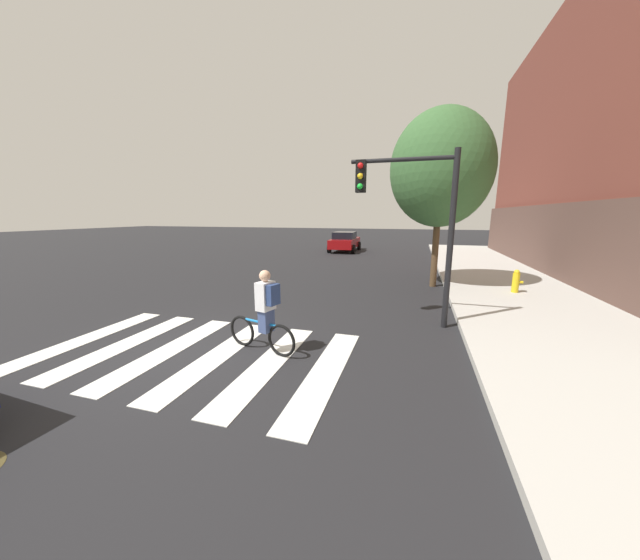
{
  "coord_description": "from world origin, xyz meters",
  "views": [
    {
      "loc": [
        4.37,
        -5.06,
        2.73
      ],
      "look_at": [
        2.0,
        2.88,
        1.05
      ],
      "focal_mm": 18.02,
      "sensor_mm": 36.0,
      "label": 1
    }
  ],
  "objects": [
    {
      "name": "ground_plane",
      "position": [
        0.0,
        0.0,
        0.0
      ],
      "size": [
        120.0,
        120.0,
        0.0
      ],
      "primitive_type": "plane",
      "color": "black"
    },
    {
      "name": "crosswalk_stripes",
      "position": [
        0.19,
        0.0,
        0.01
      ],
      "size": [
        6.12,
        3.68,
        0.01
      ],
      "color": "silver",
      "rests_on": "ground"
    },
    {
      "name": "sedan_mid",
      "position": [
        -0.81,
        18.94,
        0.76
      ],
      "size": [
        2.08,
        4.3,
        1.47
      ],
      "color": "maroon",
      "rests_on": "ground"
    },
    {
      "name": "cyclist",
      "position": [
        1.58,
        0.46,
        0.84
      ],
      "size": [
        1.67,
        0.5,
        1.69
      ],
      "color": "black",
      "rests_on": "ground"
    },
    {
      "name": "traffic_light_near",
      "position": [
        4.32,
        3.07,
        2.86
      ],
      "size": [
        2.47,
        0.28,
        4.2
      ],
      "color": "black",
      "rests_on": "ground"
    },
    {
      "name": "fire_hydrant",
      "position": [
        7.69,
        6.99,
        0.53
      ],
      "size": [
        0.33,
        0.22,
        0.78
      ],
      "color": "gold",
      "rests_on": "sidewalk"
    },
    {
      "name": "street_tree_near",
      "position": [
        5.1,
        7.88,
        4.36
      ],
      "size": [
        3.63,
        3.63,
        6.46
      ],
      "color": "#4C3823",
      "rests_on": "ground"
    }
  ]
}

